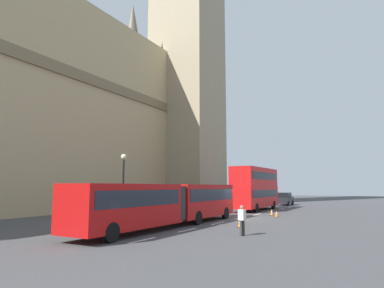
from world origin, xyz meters
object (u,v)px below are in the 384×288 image
Objects in this scene: traffic_cone_middle at (277,214)px; pedestrian_near_cones at (242,219)px; sedan_lead at (284,199)px; street_lamp at (123,182)px; articulated_bus at (169,201)px; traffic_cone_west at (240,223)px; traffic_cone_east at (272,212)px; double_decker_bus at (255,187)px.

traffic_cone_middle is 12.54m from pedestrian_near_cones.
sedan_lead is 7.59× the size of traffic_cone_middle.
street_lamp reaches higher than sedan_lead.
articulated_bus is at bearing 179.61° from sedan_lead.
traffic_cone_middle is 0.34× the size of pedestrian_near_cones.
traffic_cone_west is at bearing 23.12° from pedestrian_near_cones.
double_decker_bus is at bearing 31.38° from traffic_cone_east.
sedan_lead is 2.60× the size of pedestrian_near_cones.
articulated_bus reaches higher than pedestrian_near_cones.
sedan_lead reaches higher than traffic_cone_middle.
traffic_cone_west is 1.00× the size of traffic_cone_middle.
traffic_cone_middle is (-20.05, -4.25, -0.63)m from sedan_lead.
sedan_lead is 29.22m from traffic_cone_west.
sedan_lead reaches higher than pedestrian_near_cones.
double_decker_bus is 12.68m from sedan_lead.
pedestrian_near_cones reaches higher than traffic_cone_middle.
street_lamp reaches higher than pedestrian_near_cones.
sedan_lead is 7.59× the size of traffic_cone_east.
sedan_lead is at bearing 11.97° from traffic_cone_middle.
pedestrian_near_cones is (-32.49, -5.70, -0.00)m from sedan_lead.
articulated_bus is 29.29× the size of traffic_cone_west.
traffic_cone_east is 14.39m from pedestrian_near_cones.
articulated_bus is 3.22× the size of street_lamp.
double_decker_bus reaches higher than pedestrian_near_cones.
double_decker_bus is at bearing -14.01° from street_lamp.
traffic_cone_west is 9.46m from street_lamp.
traffic_cone_west is at bearing -175.33° from traffic_cone_east.
articulated_bus is 3.86× the size of sedan_lead.
traffic_cone_middle is at bearing -0.54° from traffic_cone_west.
double_decker_bus reaches higher than sedan_lead.
sedan_lead is 32.99m from pedestrian_near_cones.
traffic_cone_east is at bearing 9.59° from pedestrian_near_cones.
double_decker_bus is 6.08× the size of pedestrian_near_cones.
street_lamp is (-30.61, 4.72, 2.14)m from sedan_lead.
traffic_cone_east is at bearing -169.78° from sedan_lead.
sedan_lead is 7.59× the size of traffic_cone_west.
articulated_bus reaches higher than traffic_cone_east.
traffic_cone_east is at bearing -15.50° from articulated_bus.
articulated_bus is 4.71m from street_lamp.
street_lamp is (0.39, 4.51, 1.31)m from articulated_bus.
street_lamp reaches higher than traffic_cone_west.
double_decker_bus reaches higher than traffic_cone_middle.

